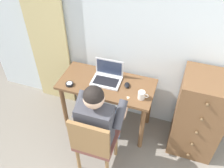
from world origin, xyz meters
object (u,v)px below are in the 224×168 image
Objects in this scene: dresser at (198,115)px; chair at (94,142)px; laptop at (107,76)px; desk at (107,91)px; person_seated at (100,118)px; coffee_mug at (142,95)px; computer_mouse at (127,85)px; desk_clock at (69,84)px.

dresser reaches higher than chair.
chair is 2.57× the size of laptop.
person_seated is (0.09, -0.47, 0.06)m from desk.
dresser is 0.71m from coffee_mug.
person_seated is 0.52m from computer_mouse.
person_seated is at bearing -79.33° from desk.
dresser reaches higher than coffee_mug.
desk_clock is 0.75× the size of coffee_mug.
laptop is at bearing 31.05° from desk_clock.
laptop is (-0.01, 0.06, 0.18)m from desk.
dresser is 1.52m from desk_clock.
coffee_mug is (0.46, -0.17, -0.00)m from laptop.
coffee_mug is (0.36, 0.54, 0.29)m from chair.
desk is 1.27× the size of chair.
desk is at bearing 171.30° from computer_mouse.
dresser is at bearing -1.37° from laptop.
desk is 0.28m from computer_mouse.
chair is (0.09, -0.65, -0.12)m from desk.
chair is at bearing -123.47° from coffee_mug.
coffee_mug is (0.45, -0.11, 0.18)m from desk.
coffee_mug is at bearing -167.14° from dresser.
laptop is 3.47× the size of computer_mouse.
dresser is 12.05× the size of desk_clock.
desk is at bearing 23.16° from desk_clock.
coffee_mug is at bearing 56.53° from chair.
chair reaches higher than desk_clock.
coffee_mug reaches higher than desk_clock.
computer_mouse reaches higher than desk_clock.
laptop reaches higher than desk_clock.
desk_clock is at bearing 135.49° from chair.
chair is 0.74× the size of person_seated.
computer_mouse is (-0.85, -0.01, 0.22)m from dresser.
desk is 9.43× the size of coffee_mug.
desk is 0.48m from person_seated.
person_seated reaches higher than desk_clock.
coffee_mug is (0.36, 0.36, 0.11)m from person_seated.
dresser is 0.90× the size of person_seated.
chair is at bearing -82.15° from desk.
person_seated is at bearing -122.12° from computer_mouse.
computer_mouse is (0.15, 0.68, 0.26)m from chair.
desk is 0.19m from laptop.
laptop is at bearing 159.28° from coffee_mug.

